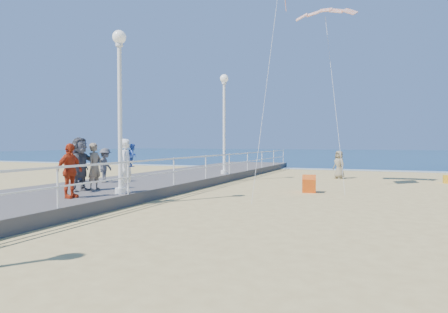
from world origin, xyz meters
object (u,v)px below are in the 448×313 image
at_px(beach_walker_c, 339,165).
at_px(toddler_held, 133,155).
at_px(lamp_post_far, 224,113).
at_px(woman_holding_toddler, 127,166).
at_px(spectator_4, 78,163).
at_px(spectator_6, 95,166).
at_px(box_kite, 309,185).
at_px(lamp_post_mid, 120,94).
at_px(spectator_2, 105,165).
at_px(spectator_3, 70,171).
at_px(spectator_5, 80,164).

bearing_deg(beach_walker_c, toddler_held, -73.63).
height_order(lamp_post_far, woman_holding_toddler, lamp_post_far).
height_order(spectator_4, spectator_6, spectator_6).
bearing_deg(lamp_post_far, spectator_6, -100.32).
height_order(lamp_post_far, beach_walker_c, lamp_post_far).
xyz_separation_m(beach_walker_c, box_kite, (-0.44, -7.14, -0.51)).
xyz_separation_m(lamp_post_mid, toddler_held, (0.10, 0.56, -2.02)).
height_order(woman_holding_toddler, spectator_2, woman_holding_toddler).
bearing_deg(woman_holding_toddler, spectator_6, 70.85).
xyz_separation_m(toddler_held, spectator_4, (-4.13, 1.93, -0.43)).
bearing_deg(spectator_2, woman_holding_toddler, -143.76).
distance_m(lamp_post_far, spectator_2, 7.23).
height_order(lamp_post_mid, box_kite, lamp_post_mid).
xyz_separation_m(spectator_4, box_kite, (9.13, 3.37, -0.91)).
relative_size(lamp_post_mid, spectator_2, 3.67).
distance_m(toddler_held, spectator_2, 3.88).
relative_size(lamp_post_mid, box_kite, 8.87).
bearing_deg(lamp_post_mid, spectator_2, 135.43).
relative_size(lamp_post_far, toddler_held, 6.74).
xyz_separation_m(toddler_held, spectator_3, (-0.92, -1.95, -0.41)).
xyz_separation_m(spectator_3, box_kite, (5.92, 7.26, -0.93)).
distance_m(beach_walker_c, box_kite, 7.17).
bearing_deg(spectator_4, spectator_2, -45.97).
distance_m(toddler_held, box_kite, 7.41).
bearing_deg(box_kite, spectator_6, -151.52).
distance_m(lamp_post_far, spectator_6, 8.90).
distance_m(spectator_4, spectator_5, 3.28).
relative_size(woman_holding_toddler, spectator_4, 1.11).
bearing_deg(spectator_4, spectator_3, -116.96).
bearing_deg(beach_walker_c, spectator_2, -90.05).
bearing_deg(spectator_5, spectator_4, 47.25).
xyz_separation_m(toddler_held, spectator_6, (-1.63, 0.02, -0.41)).
height_order(lamp_post_mid, spectator_5, lamp_post_mid).
bearing_deg(toddler_held, woman_holding_toddler, 122.39).
relative_size(spectator_3, spectator_4, 1.03).
bearing_deg(lamp_post_mid, spectator_4, 148.31).
relative_size(lamp_post_far, woman_holding_toddler, 2.94).
distance_m(toddler_held, spectator_3, 2.20).
bearing_deg(spectator_6, spectator_5, 151.23).
bearing_deg(toddler_held, lamp_post_far, -11.93).
bearing_deg(spectator_3, box_kite, -36.91).
bearing_deg(woman_holding_toddler, box_kite, -55.97).
bearing_deg(spectator_4, spectator_6, -103.98).
relative_size(lamp_post_mid, spectator_6, 3.18).
xyz_separation_m(woman_holding_toddler, spectator_5, (-1.73, -0.30, 0.04)).
bearing_deg(spectator_5, box_kite, -46.30).
bearing_deg(spectator_6, lamp_post_far, -11.66).
bearing_deg(lamp_post_far, spectator_2, -115.75).
bearing_deg(spectator_6, box_kite, -52.80).
height_order(spectator_2, spectator_5, spectator_5).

